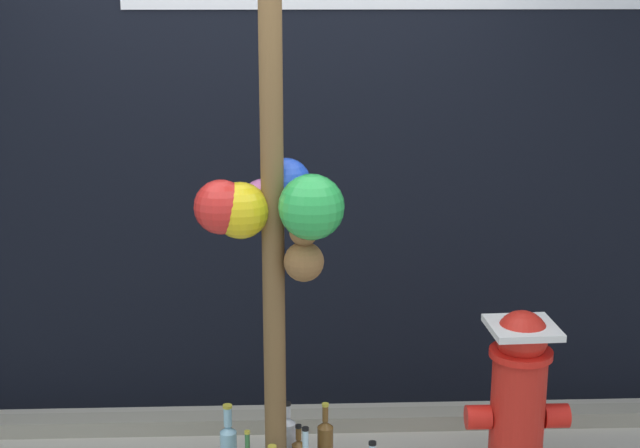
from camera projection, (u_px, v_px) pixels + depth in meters
name	position (u px, v px, depth m)	size (l,w,h in m)	color
building_wall	(258.00, 44.00, 4.48)	(10.00, 0.21, 3.80)	black
curb_strip	(262.00, 422.00, 4.59)	(8.00, 0.12, 0.08)	gray
memorial_post	(272.00, 158.00, 3.55)	(0.63, 0.43, 2.88)	brown
fire_hydrant	(518.00, 398.00, 3.96)	(0.45, 0.30, 0.84)	red
bottle_8	(287.00, 446.00, 4.10)	(0.08, 0.08, 0.38)	silver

